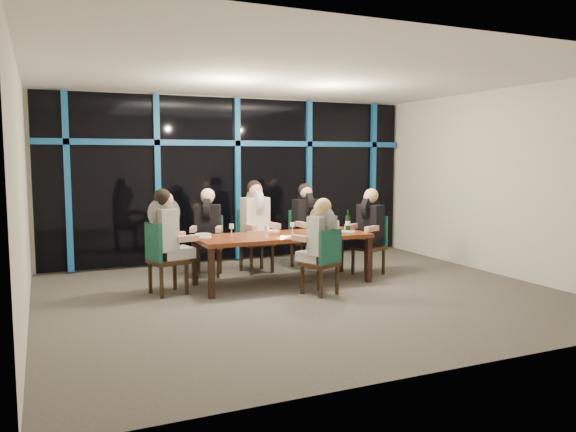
{
  "coord_description": "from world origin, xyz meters",
  "views": [
    {
      "loc": [
        -3.3,
        -6.88,
        1.91
      ],
      "look_at": [
        0.0,
        0.6,
        1.05
      ],
      "focal_mm": 35.0,
      "sensor_mm": 36.0,
      "label": 1
    }
  ],
  "objects_px": {
    "chair_far_left": "(209,242)",
    "chair_near_mid": "(324,259)",
    "diner_far_mid": "(256,213)",
    "diner_far_left": "(208,219)",
    "diner_near_mid": "(320,232)",
    "chair_end_right": "(372,242)",
    "wine_bottle": "(348,223)",
    "chair_far_right": "(304,235)",
    "diner_end_left": "(167,226)",
    "diner_end_right": "(369,219)",
    "water_pitcher": "(335,227)",
    "chair_far_mid": "(254,237)",
    "chair_end_left": "(162,255)",
    "diner_far_right": "(306,213)",
    "dining_table": "(283,239)"
  },
  "relations": [
    {
      "from": "diner_far_right",
      "to": "chair_end_right",
      "type": "bearing_deg",
      "value": -51.59
    },
    {
      "from": "chair_end_left",
      "to": "chair_end_right",
      "type": "distance_m",
      "value": 3.43
    },
    {
      "from": "diner_end_left",
      "to": "water_pitcher",
      "type": "xyz_separation_m",
      "value": [
        2.5,
        -0.27,
        -0.11
      ]
    },
    {
      "from": "diner_far_left",
      "to": "diner_end_left",
      "type": "height_order",
      "value": "diner_end_left"
    },
    {
      "from": "chair_end_right",
      "to": "diner_far_right",
      "type": "xyz_separation_m",
      "value": [
        -0.77,
        0.87,
        0.42
      ]
    },
    {
      "from": "wine_bottle",
      "to": "water_pitcher",
      "type": "bearing_deg",
      "value": -150.2
    },
    {
      "from": "chair_far_right",
      "to": "chair_end_left",
      "type": "relative_size",
      "value": 0.99
    },
    {
      "from": "diner_end_right",
      "to": "chair_end_right",
      "type": "bearing_deg",
      "value": 90.0
    },
    {
      "from": "chair_end_right",
      "to": "chair_near_mid",
      "type": "distance_m",
      "value": 1.69
    },
    {
      "from": "chair_far_mid",
      "to": "diner_far_mid",
      "type": "bearing_deg",
      "value": -90.0
    },
    {
      "from": "diner_end_right",
      "to": "chair_far_mid",
      "type": "bearing_deg",
      "value": -144.62
    },
    {
      "from": "water_pitcher",
      "to": "chair_end_left",
      "type": "bearing_deg",
      "value": 161.85
    },
    {
      "from": "diner_near_mid",
      "to": "chair_far_right",
      "type": "bearing_deg",
      "value": -130.15
    },
    {
      "from": "chair_end_left",
      "to": "diner_far_right",
      "type": "bearing_deg",
      "value": -83.99
    },
    {
      "from": "chair_far_left",
      "to": "chair_near_mid",
      "type": "relative_size",
      "value": 1.04
    },
    {
      "from": "diner_far_left",
      "to": "diner_far_mid",
      "type": "distance_m",
      "value": 0.82
    },
    {
      "from": "chair_near_mid",
      "to": "diner_far_left",
      "type": "height_order",
      "value": "diner_far_left"
    },
    {
      "from": "wine_bottle",
      "to": "water_pitcher",
      "type": "relative_size",
      "value": 1.66
    },
    {
      "from": "dining_table",
      "to": "diner_end_right",
      "type": "bearing_deg",
      "value": 1.83
    },
    {
      "from": "dining_table",
      "to": "diner_far_mid",
      "type": "xyz_separation_m",
      "value": [
        -0.06,
        0.97,
        0.31
      ]
    },
    {
      "from": "dining_table",
      "to": "water_pitcher",
      "type": "distance_m",
      "value": 0.82
    },
    {
      "from": "diner_near_mid",
      "to": "water_pitcher",
      "type": "height_order",
      "value": "diner_near_mid"
    },
    {
      "from": "diner_far_right",
      "to": "chair_far_left",
      "type": "bearing_deg",
      "value": 173.37
    },
    {
      "from": "chair_end_left",
      "to": "wine_bottle",
      "type": "relative_size",
      "value": 2.95
    },
    {
      "from": "chair_far_mid",
      "to": "diner_end_right",
      "type": "distance_m",
      "value": 1.93
    },
    {
      "from": "diner_end_left",
      "to": "water_pitcher",
      "type": "height_order",
      "value": "diner_end_left"
    },
    {
      "from": "chair_near_mid",
      "to": "diner_near_mid",
      "type": "xyz_separation_m",
      "value": [
        -0.03,
        0.07,
        0.37
      ]
    },
    {
      "from": "diner_near_mid",
      "to": "water_pitcher",
      "type": "xyz_separation_m",
      "value": [
        0.56,
        0.6,
        -0.03
      ]
    },
    {
      "from": "diner_far_left",
      "to": "diner_far_mid",
      "type": "height_order",
      "value": "diner_far_mid"
    },
    {
      "from": "wine_bottle",
      "to": "diner_end_left",
      "type": "bearing_deg",
      "value": 178.4
    },
    {
      "from": "diner_far_right",
      "to": "diner_end_left",
      "type": "bearing_deg",
      "value": -163.57
    },
    {
      "from": "dining_table",
      "to": "diner_far_left",
      "type": "xyz_separation_m",
      "value": [
        -0.88,
        0.99,
        0.24
      ]
    },
    {
      "from": "chair_far_right",
      "to": "wine_bottle",
      "type": "xyz_separation_m",
      "value": [
        0.25,
        -1.07,
        0.33
      ]
    },
    {
      "from": "chair_end_right",
      "to": "chair_near_mid",
      "type": "xyz_separation_m",
      "value": [
        -1.38,
        -0.97,
        -0.02
      ]
    },
    {
      "from": "chair_far_mid",
      "to": "chair_end_left",
      "type": "distance_m",
      "value": 2.02
    },
    {
      "from": "chair_end_right",
      "to": "chair_far_right",
      "type": "bearing_deg",
      "value": -163.88
    },
    {
      "from": "chair_end_right",
      "to": "wine_bottle",
      "type": "bearing_deg",
      "value": -100.18
    },
    {
      "from": "chair_far_left",
      "to": "chair_far_mid",
      "type": "height_order",
      "value": "chair_far_mid"
    },
    {
      "from": "chair_far_left",
      "to": "diner_near_mid",
      "type": "distance_m",
      "value": 2.19
    },
    {
      "from": "diner_far_mid",
      "to": "wine_bottle",
      "type": "bearing_deg",
      "value": -46.86
    },
    {
      "from": "diner_near_mid",
      "to": "diner_end_right",
      "type": "bearing_deg",
      "value": -168.08
    },
    {
      "from": "chair_far_mid",
      "to": "water_pitcher",
      "type": "height_order",
      "value": "chair_far_mid"
    },
    {
      "from": "chair_end_left",
      "to": "diner_far_mid",
      "type": "height_order",
      "value": "diner_far_mid"
    },
    {
      "from": "chair_end_right",
      "to": "diner_end_left",
      "type": "xyz_separation_m",
      "value": [
        -3.35,
        -0.04,
        0.43
      ]
    },
    {
      "from": "diner_far_right",
      "to": "chair_far_mid",
      "type": "bearing_deg",
      "value": 170.78
    },
    {
      "from": "diner_end_left",
      "to": "diner_end_right",
      "type": "bearing_deg",
      "value": -103.08
    },
    {
      "from": "chair_far_mid",
      "to": "diner_end_right",
      "type": "relative_size",
      "value": 1.12
    },
    {
      "from": "diner_far_right",
      "to": "wine_bottle",
      "type": "relative_size",
      "value": 2.83
    },
    {
      "from": "chair_far_left",
      "to": "diner_far_mid",
      "type": "height_order",
      "value": "diner_far_mid"
    },
    {
      "from": "chair_far_mid",
      "to": "diner_end_left",
      "type": "relative_size",
      "value": 1.06
    }
  ]
}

